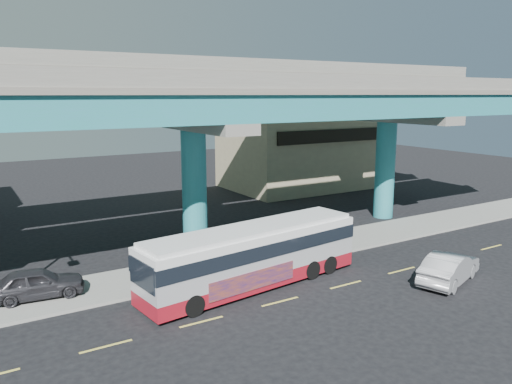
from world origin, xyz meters
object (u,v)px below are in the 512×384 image
sedan (449,268)px  stop_sign (298,223)px  parked_car (37,283)px  transit_bus (253,254)px

sedan → stop_sign: size_ratio=1.81×
sedan → parked_car: (-18.26, 8.42, 0.08)m
sedan → parked_car: parked_car is taller
transit_bus → sedan: size_ratio=2.44×
transit_bus → sedan: transit_bus is taller
sedan → stop_sign: stop_sign is taller
parked_car → stop_sign: bearing=-89.7°
transit_bus → stop_sign: (4.31, 2.17, 0.47)m
parked_car → stop_sign: size_ratio=1.57×
parked_car → stop_sign: (13.80, -1.50, 1.29)m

